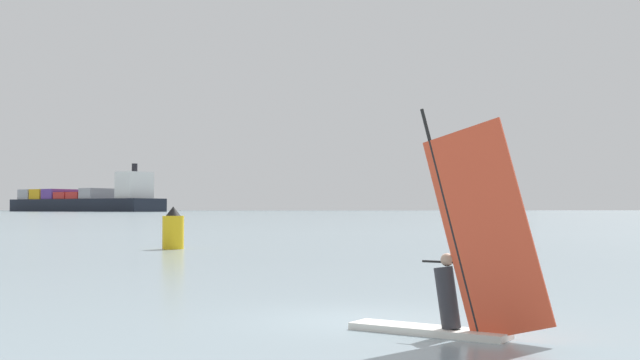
% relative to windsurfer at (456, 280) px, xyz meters
% --- Properties ---
extents(ground_plane, '(4000.00, 4000.00, 0.00)m').
position_rel_windsurfer_xyz_m(ground_plane, '(-0.99, 2.07, -0.94)').
color(ground_plane, gray).
extents(windsurfer, '(2.77, 2.73, 3.90)m').
position_rel_windsurfer_xyz_m(windsurfer, '(0.00, 0.00, 0.00)').
color(windsurfer, white).
rests_on(windsurfer, ground_plane).
extents(cargo_ship, '(120.77, 121.57, 34.44)m').
position_rel_windsurfer_xyz_m(cargo_ship, '(-59.59, 587.77, 7.34)').
color(cargo_ship, black).
rests_on(cargo_ship, ground_plane).
extents(distant_headland, '(1368.29, 588.85, 40.12)m').
position_rel_windsurfer_xyz_m(distant_headland, '(57.22, 1306.85, 19.13)').
color(distant_headland, '#60665B').
rests_on(distant_headland, ground_plane).
extents(channel_buoy, '(1.12, 1.12, 2.25)m').
position_rel_windsurfer_xyz_m(channel_buoy, '(-4.13, 29.02, 0.08)').
color(channel_buoy, yellow).
rests_on(channel_buoy, ground_plane).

